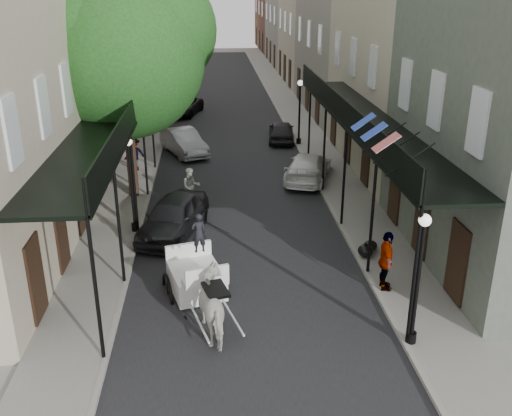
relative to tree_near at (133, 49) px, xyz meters
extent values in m
plane|color=gray|center=(4.20, -10.18, -6.49)|extent=(140.00, 140.00, 0.00)
cube|color=black|center=(4.20, 9.82, -6.48)|extent=(8.00, 90.00, 0.01)
cube|color=gray|center=(-0.80, 9.82, -6.43)|extent=(2.20, 90.00, 0.12)
cube|color=gray|center=(9.20, 9.82, -6.43)|extent=(2.20, 90.00, 0.12)
cube|color=#AAA088|center=(-4.40, 19.82, -1.24)|extent=(5.00, 80.00, 10.50)
cube|color=gray|center=(12.80, 19.82, -1.24)|extent=(5.00, 80.00, 10.50)
cube|color=black|center=(-0.80, -3.18, -2.49)|extent=(2.20, 18.00, 0.12)
cube|color=black|center=(0.25, -3.18, -1.99)|extent=(0.06, 18.00, 1.00)
cylinder|color=black|center=(0.20, -12.18, -4.37)|extent=(0.10, 0.10, 4.00)
cylinder|color=black|center=(0.20, -4.18, -4.37)|extent=(0.10, 0.10, 4.00)
cylinder|color=black|center=(0.20, 3.82, -4.37)|extent=(0.10, 0.10, 4.00)
cube|color=black|center=(9.20, -3.18, -2.49)|extent=(2.20, 18.00, 0.12)
cube|color=black|center=(8.15, -3.18, -1.99)|extent=(0.06, 18.00, 1.00)
cylinder|color=black|center=(8.20, -12.18, -4.37)|extent=(0.10, 0.10, 4.00)
cylinder|color=black|center=(8.20, -4.18, -4.37)|extent=(0.10, 0.10, 4.00)
cylinder|color=black|center=(8.20, 3.82, -4.37)|extent=(0.10, 0.10, 4.00)
cylinder|color=#382619|center=(-0.40, -0.18, -3.57)|extent=(0.44, 0.44, 5.60)
sphere|color=#174918|center=(-0.40, -0.18, -0.29)|extent=(6.80, 6.80, 6.80)
sphere|color=#174918|center=(0.96, 0.42, 0.71)|extent=(5.10, 5.10, 5.10)
cylinder|color=#382619|center=(-0.40, 13.82, -3.85)|extent=(0.44, 0.44, 5.04)
sphere|color=#174918|center=(-0.40, 13.82, -0.91)|extent=(6.00, 6.00, 6.00)
sphere|color=#174918|center=(0.80, 14.42, -0.01)|extent=(4.50, 4.50, 4.50)
cylinder|color=black|center=(8.30, -12.18, -6.22)|extent=(0.28, 0.28, 0.30)
cylinder|color=black|center=(8.30, -12.18, -4.67)|extent=(0.12, 0.12, 3.40)
sphere|color=white|center=(8.30, -12.18, -2.82)|extent=(0.32, 0.32, 0.32)
cylinder|color=black|center=(0.10, -4.18, -6.22)|extent=(0.28, 0.28, 0.30)
cylinder|color=black|center=(0.10, -4.18, -4.67)|extent=(0.12, 0.12, 3.40)
sphere|color=white|center=(0.10, -4.18, -2.82)|extent=(0.32, 0.32, 0.32)
cylinder|color=black|center=(8.30, 7.82, -6.22)|extent=(0.28, 0.28, 0.30)
cylinder|color=black|center=(8.30, 7.82, -4.67)|extent=(0.12, 0.12, 3.40)
sphere|color=white|center=(8.30, 7.82, -2.82)|extent=(0.32, 0.32, 0.32)
imported|color=silver|center=(3.15, -11.18, -5.61)|extent=(1.47, 2.26, 1.76)
torus|color=black|center=(1.49, -8.43, -5.83)|extent=(0.46, 1.35, 1.38)
torus|color=black|center=(3.18, -7.96, -5.83)|extent=(0.46, 1.35, 1.38)
torus|color=black|center=(2.09, -9.81, -6.15)|extent=(0.26, 0.71, 0.71)
torus|color=black|center=(3.37, -9.46, -6.15)|extent=(0.26, 0.71, 0.71)
cube|color=white|center=(2.39, -8.40, -5.37)|extent=(1.95, 2.25, 0.75)
cube|color=white|center=(2.69, -9.48, -4.83)|extent=(1.39, 0.90, 0.13)
cube|color=white|center=(2.76, -9.74, -4.51)|extent=(1.26, 0.44, 0.53)
imported|color=black|center=(2.69, -9.48, -4.17)|extent=(0.50, 0.39, 1.20)
imported|color=#B4B5AB|center=(2.20, -1.27, -5.66)|extent=(0.93, 0.80, 1.66)
imported|color=gray|center=(-0.76, 3.43, -5.51)|extent=(1.28, 1.09, 1.72)
imported|color=gray|center=(8.40, -9.33, -5.40)|extent=(0.60, 1.18, 1.94)
imported|color=black|center=(1.60, -4.40, -5.74)|extent=(3.03, 4.75, 1.51)
imported|color=#9A9A9F|center=(1.60, 6.56, -5.79)|extent=(3.00, 4.47, 1.39)
imported|color=black|center=(1.17, 16.67, -5.87)|extent=(3.18, 4.85, 1.24)
imported|color=white|center=(7.80, 1.54, -5.82)|extent=(3.17, 4.93, 1.33)
imported|color=black|center=(7.39, 8.82, -5.86)|extent=(1.89, 3.85, 1.26)
ellipsoid|color=black|center=(8.40, -7.11, -6.14)|extent=(0.55, 0.55, 0.46)
ellipsoid|color=black|center=(8.70, -6.66, -6.18)|extent=(0.48, 0.48, 0.38)
camera|label=1|loc=(3.12, -24.64, 2.66)|focal=40.00mm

